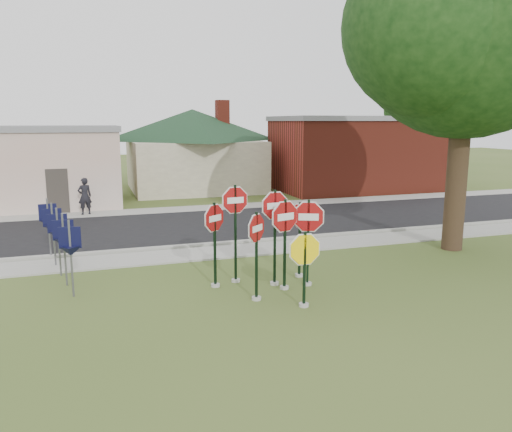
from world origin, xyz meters
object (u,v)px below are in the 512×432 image
object	(u,v)px
stop_sign_yellow	(305,261)
oak_tree	(468,21)
stop_sign_center	(285,231)
pedestrian	(85,196)
stop_sign_left	(256,245)

from	to	relation	value
stop_sign_yellow	oak_tree	xyz separation A→B (m)	(7.18, 3.49, 6.47)
stop_sign_center	stop_sign_yellow	size ratio (longest dim) A/B	1.30
stop_sign_center	oak_tree	distance (m)	9.58
oak_tree	pedestrian	distance (m)	17.61
stop_sign_center	stop_sign_yellow	world-z (taller)	stop_sign_center
stop_sign_left	stop_sign_yellow	bearing A→B (deg)	-39.97
stop_sign_yellow	pedestrian	size ratio (longest dim) A/B	1.12
stop_sign_center	oak_tree	size ratio (longest dim) A/B	0.22
stop_sign_center	pedestrian	bearing A→B (deg)	111.71
stop_sign_left	oak_tree	bearing A→B (deg)	18.36
pedestrian	oak_tree	bearing A→B (deg)	123.32
stop_sign_center	stop_sign_yellow	xyz separation A→B (m)	(-0.02, -1.35, -0.46)
stop_sign_left	pedestrian	world-z (taller)	stop_sign_left
oak_tree	stop_sign_center	bearing A→B (deg)	-163.36
stop_sign_center	stop_sign_left	distance (m)	1.13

